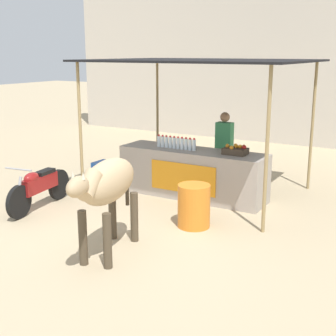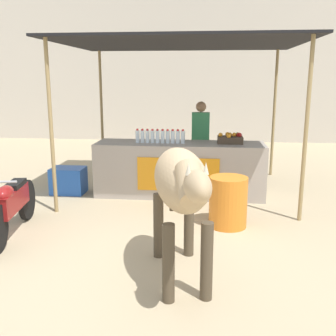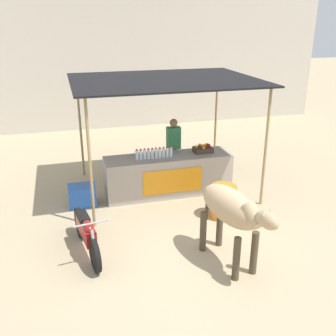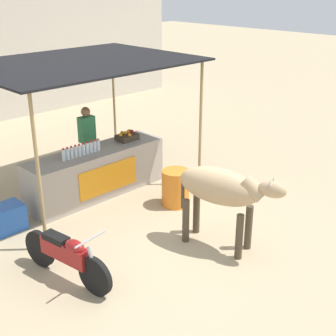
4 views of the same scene
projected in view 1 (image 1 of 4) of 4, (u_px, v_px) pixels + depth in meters
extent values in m
plane|color=tan|center=(130.00, 231.00, 7.66)|extent=(60.00, 60.00, 0.00)
cube|color=beige|center=(294.00, 36.00, 14.24)|extent=(16.00, 0.50, 6.61)
cube|color=#9E9389|center=(192.00, 173.00, 9.38)|extent=(3.00, 0.80, 0.96)
cube|color=orange|center=(183.00, 178.00, 9.04)|extent=(1.40, 0.02, 0.58)
cube|color=black|center=(201.00, 60.00, 9.10)|extent=(4.20, 3.20, 0.04)
cylinder|color=#997F51|center=(80.00, 131.00, 9.14)|extent=(0.06, 0.06, 2.69)
cylinder|color=#997F51|center=(267.00, 151.00, 7.29)|extent=(0.06, 0.06, 2.69)
cylinder|color=#997F51|center=(157.00, 115.00, 11.56)|extent=(0.06, 0.06, 2.69)
cylinder|color=#997F51|center=(312.00, 127.00, 9.70)|extent=(0.06, 0.06, 2.69)
cylinder|color=silver|center=(159.00, 141.00, 9.57)|extent=(0.07, 0.07, 0.22)
cylinder|color=red|center=(159.00, 135.00, 9.54)|extent=(0.04, 0.04, 0.03)
cylinder|color=silver|center=(163.00, 142.00, 9.52)|extent=(0.07, 0.07, 0.22)
cylinder|color=red|center=(163.00, 136.00, 9.49)|extent=(0.04, 0.04, 0.03)
cylinder|color=silver|center=(166.00, 142.00, 9.48)|extent=(0.07, 0.07, 0.22)
cylinder|color=red|center=(166.00, 136.00, 9.45)|extent=(0.04, 0.04, 0.03)
cylinder|color=silver|center=(170.00, 143.00, 9.43)|extent=(0.07, 0.07, 0.22)
cylinder|color=red|center=(170.00, 136.00, 9.40)|extent=(0.04, 0.04, 0.03)
cylinder|color=silver|center=(174.00, 143.00, 9.39)|extent=(0.07, 0.07, 0.22)
cylinder|color=red|center=(174.00, 137.00, 9.36)|extent=(0.04, 0.04, 0.03)
cylinder|color=silver|center=(178.00, 143.00, 9.35)|extent=(0.07, 0.07, 0.22)
cylinder|color=red|center=(178.00, 137.00, 9.32)|extent=(0.04, 0.04, 0.03)
cylinder|color=silver|center=(182.00, 144.00, 9.30)|extent=(0.07, 0.07, 0.22)
cylinder|color=red|center=(182.00, 138.00, 9.27)|extent=(0.04, 0.04, 0.03)
cylinder|color=silver|center=(186.00, 144.00, 9.26)|extent=(0.07, 0.07, 0.22)
cylinder|color=red|center=(186.00, 138.00, 9.23)|extent=(0.04, 0.04, 0.03)
cylinder|color=silver|center=(190.00, 145.00, 9.21)|extent=(0.07, 0.07, 0.22)
cylinder|color=red|center=(190.00, 138.00, 9.18)|extent=(0.04, 0.04, 0.03)
cylinder|color=silver|center=(194.00, 145.00, 9.17)|extent=(0.07, 0.07, 0.22)
cylinder|color=red|center=(194.00, 139.00, 9.14)|extent=(0.04, 0.04, 0.03)
cube|color=#3F3326|center=(235.00, 151.00, 8.86)|extent=(0.44, 0.32, 0.12)
sphere|color=orange|center=(227.00, 146.00, 8.93)|extent=(0.08, 0.08, 0.08)
sphere|color=orange|center=(236.00, 145.00, 8.96)|extent=(0.08, 0.08, 0.08)
sphere|color=#B21E19|center=(244.00, 147.00, 8.78)|extent=(0.08, 0.08, 0.08)
sphere|color=orange|center=(232.00, 148.00, 8.75)|extent=(0.08, 0.08, 0.08)
sphere|color=orange|center=(240.00, 147.00, 8.85)|extent=(0.08, 0.08, 0.08)
sphere|color=#8CB22D|center=(244.00, 147.00, 8.86)|extent=(0.08, 0.08, 0.08)
sphere|color=#B21E19|center=(244.00, 147.00, 8.82)|extent=(0.08, 0.08, 0.08)
sphere|color=orange|center=(237.00, 146.00, 8.89)|extent=(0.08, 0.08, 0.08)
cylinder|color=#383842|center=(223.00, 170.00, 9.85)|extent=(0.22, 0.22, 0.88)
cube|color=#337F4C|center=(224.00, 136.00, 9.67)|extent=(0.34, 0.20, 0.56)
sphere|color=#8C6647|center=(225.00, 117.00, 9.58)|extent=(0.20, 0.20, 0.20)
cube|color=blue|center=(108.00, 173.00, 10.36)|extent=(0.60, 0.44, 0.48)
cylinder|color=orange|center=(194.00, 206.00, 7.77)|extent=(0.54, 0.54, 0.72)
ellipsoid|color=tan|center=(109.00, 181.00, 6.60)|extent=(0.82, 1.48, 0.60)
cylinder|color=#493D2C|center=(107.00, 241.00, 6.26)|extent=(0.12, 0.12, 0.78)
cylinder|color=#493D2C|center=(83.00, 238.00, 6.36)|extent=(0.12, 0.12, 0.78)
cylinder|color=#493D2C|center=(134.00, 217.00, 7.16)|extent=(0.12, 0.12, 0.78)
cylinder|color=#493D2C|center=(113.00, 215.00, 7.27)|extent=(0.12, 0.12, 0.78)
cylinder|color=tan|center=(89.00, 185.00, 6.02)|extent=(0.33, 0.49, 0.41)
ellipsoid|color=tan|center=(78.00, 187.00, 5.73)|extent=(0.31, 0.48, 0.26)
cone|color=beige|center=(83.00, 176.00, 5.69)|extent=(0.05, 0.05, 0.10)
cone|color=beige|center=(73.00, 175.00, 5.73)|extent=(0.05, 0.05, 0.10)
cylinder|color=#493D2C|center=(127.00, 187.00, 7.28)|extent=(0.06, 0.06, 0.60)
cylinder|color=black|center=(19.00, 202.00, 8.17)|extent=(0.17, 0.61, 0.60)
cylinder|color=black|center=(59.00, 184.00, 9.25)|extent=(0.17, 0.61, 0.60)
cube|color=maroon|center=(40.00, 183.00, 8.67)|extent=(0.31, 0.92, 0.28)
ellipsoid|color=maroon|center=(31.00, 178.00, 8.43)|extent=(0.25, 0.39, 0.20)
cube|color=black|center=(45.00, 173.00, 8.79)|extent=(0.24, 0.46, 0.10)
cylinder|color=#99999E|center=(18.00, 169.00, 8.07)|extent=(0.55, 0.11, 0.03)
cylinder|color=#99999E|center=(19.00, 191.00, 8.14)|extent=(0.08, 0.21, 0.49)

